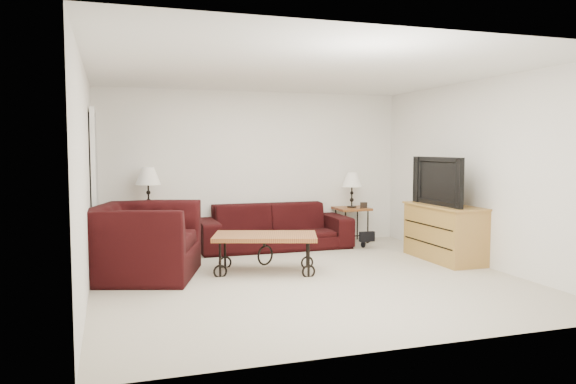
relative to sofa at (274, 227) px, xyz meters
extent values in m
plane|color=#BBB3A0|center=(-0.19, -2.02, -0.35)|extent=(5.00, 5.00, 0.00)
cube|color=white|center=(-0.19, 0.48, 0.90)|extent=(5.00, 0.02, 2.50)
cube|color=white|center=(-0.19, -4.52, 0.90)|extent=(5.00, 0.02, 2.50)
cube|color=white|center=(-2.69, -2.02, 0.90)|extent=(0.02, 5.00, 2.50)
cube|color=white|center=(2.31, -2.02, 0.90)|extent=(0.02, 5.00, 2.50)
plane|color=white|center=(-0.19, -2.02, 2.15)|extent=(5.00, 5.00, 0.00)
cube|color=black|center=(-2.66, -0.37, 0.67)|extent=(0.08, 0.94, 2.04)
imported|color=black|center=(0.00, 0.00, 0.00)|extent=(2.38, 0.93, 0.70)
cube|color=#945925|center=(-1.90, 0.18, -0.02)|extent=(0.69, 0.69, 0.65)
cube|color=#945925|center=(1.42, 0.18, -0.06)|extent=(0.54, 0.54, 0.59)
cube|color=black|center=(-2.05, 0.03, 0.36)|extent=(0.13, 0.06, 0.11)
cube|color=black|center=(1.57, 0.03, 0.29)|extent=(0.12, 0.04, 0.10)
cube|color=#945925|center=(-0.58, -1.57, -0.10)|extent=(1.45, 1.07, 0.49)
imported|color=black|center=(-2.07, -1.38, 0.10)|extent=(1.56, 1.67, 0.89)
cube|color=#AF6916|center=(-1.92, -1.43, 0.17)|extent=(0.22, 0.42, 0.40)
cube|color=#A36D3C|center=(2.04, -1.61, 0.04)|extent=(0.54, 1.31, 0.78)
imported|color=black|center=(2.02, -1.61, 0.77)|extent=(0.15, 1.17, 0.67)
ellipsoid|color=black|center=(1.37, -0.38, -0.10)|extent=(0.46, 0.42, 0.49)
camera|label=1|loc=(-2.44, -8.29, 1.24)|focal=34.50mm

